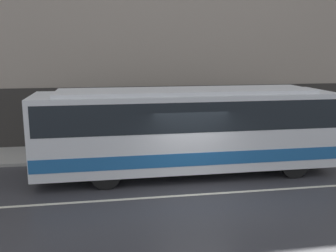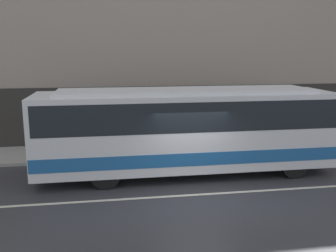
{
  "view_description": "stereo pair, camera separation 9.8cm",
  "coord_description": "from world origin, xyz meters",
  "views": [
    {
      "loc": [
        -2.76,
        -10.83,
        4.5
      ],
      "look_at": [
        -0.56,
        2.14,
        1.81
      ],
      "focal_mm": 40.0,
      "sensor_mm": 36.0,
      "label": 1
    },
    {
      "loc": [
        -2.66,
        -10.85,
        4.5
      ],
      "look_at": [
        -0.56,
        2.14,
        1.81
      ],
      "focal_mm": 40.0,
      "sensor_mm": 36.0,
      "label": 2
    }
  ],
  "objects": [
    {
      "name": "building_facade",
      "position": [
        0.0,
        6.92,
        5.94
      ],
      "size": [
        60.0,
        0.35,
        12.3
      ],
      "color": "gray",
      "rests_on": "ground_plane"
    },
    {
      "name": "pedestrian_waiting",
      "position": [
        -3.97,
        4.57,
        0.86
      ],
      "size": [
        0.36,
        0.36,
        1.6
      ],
      "color": "#1E5933",
      "rests_on": "sidewalk"
    },
    {
      "name": "sidewalk",
      "position": [
        0.0,
        5.39,
        0.06
      ],
      "size": [
        60.0,
        2.78,
        0.12
      ],
      "color": "#A09E99",
      "rests_on": "ground_plane"
    },
    {
      "name": "transit_bus",
      "position": [
        0.1,
        2.14,
        1.76
      ],
      "size": [
        10.65,
        2.58,
        3.12
      ],
      "color": "silver",
      "rests_on": "ground_plane"
    },
    {
      "name": "lane_stripe",
      "position": [
        0.0,
        0.0,
        0.0
      ],
      "size": [
        54.0,
        0.14,
        0.01
      ],
      "color": "beige",
      "rests_on": "ground_plane"
    },
    {
      "name": "ground_plane",
      "position": [
        0.0,
        0.0,
        0.0
      ],
      "size": [
        60.0,
        60.0,
        0.0
      ],
      "primitive_type": "plane",
      "color": "#333338"
    }
  ]
}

